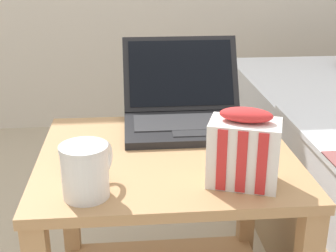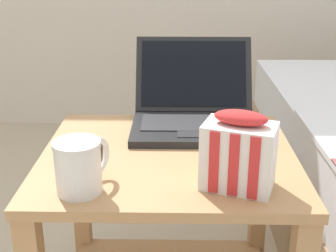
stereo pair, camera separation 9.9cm
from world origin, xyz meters
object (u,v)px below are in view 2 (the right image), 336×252
Objects in this scene: cell_phone at (84,155)px; mug_front_left at (79,164)px; snack_bag at (239,153)px; laptop at (194,110)px.

mug_front_left is at bearing -81.33° from cell_phone.
laptop is at bearing 101.95° from snack_bag.
snack_bag is 0.35m from cell_phone.
mug_front_left is 0.30m from snack_bag.
cell_phone is at bearing -140.39° from laptop.
snack_bag is at bearing -21.83° from cell_phone.
laptop reaches higher than snack_bag.
snack_bag is (0.07, -0.34, 0.03)m from laptop.
cell_phone is at bearing 158.17° from snack_bag.
mug_front_left is 0.79× the size of snack_bag.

